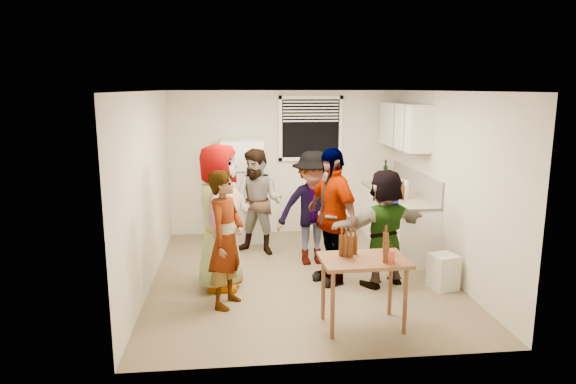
{
  "coord_description": "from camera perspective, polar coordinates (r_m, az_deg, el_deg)",
  "views": [
    {
      "loc": [
        -0.88,
        -6.62,
        2.54
      ],
      "look_at": [
        -0.16,
        0.18,
        1.15
      ],
      "focal_mm": 32.0,
      "sensor_mm": 36.0,
      "label": 1
    }
  ],
  "objects": [
    {
      "name": "guest_grey",
      "position": [
        6.86,
        -7.42,
        -10.36
      ],
      "size": [
        2.02,
        1.28,
        0.59
      ],
      "primitive_type": "imported",
      "rotation": [
        0.0,
        0.0,
        1.36
      ],
      "color": "gray",
      "rests_on": "ground"
    },
    {
      "name": "countertop",
      "position": [
        8.35,
        12.08,
        -0.23
      ],
      "size": [
        0.64,
        2.22,
        0.04
      ],
      "primitive_type": "cube",
      "color": "#BBB095",
      "rests_on": "counter_lower"
    },
    {
      "name": "guest_back_right",
      "position": [
        7.67,
        2.72,
        -7.85
      ],
      "size": [
        1.25,
        1.77,
        0.62
      ],
      "primitive_type": "imported",
      "rotation": [
        0.0,
        0.0,
        0.11
      ],
      "color": "#46464C",
      "rests_on": "ground"
    },
    {
      "name": "wine_bottle",
      "position": [
        9.17,
        10.72,
        0.99
      ],
      "size": [
        0.08,
        0.08,
        0.3
      ],
      "primitive_type": "cylinder",
      "color": "black",
      "rests_on": "countertop"
    },
    {
      "name": "paper_towel",
      "position": [
        7.99,
        12.79,
        -0.64
      ],
      "size": [
        0.13,
        0.13,
        0.27
      ],
      "primitive_type": "cylinder",
      "color": "white",
      "rests_on": "countertop"
    },
    {
      "name": "window",
      "position": [
        8.96,
        2.53,
        7.06
      ],
      "size": [
        1.12,
        0.1,
        1.06
      ],
      "primitive_type": null,
      "color": "white",
      "rests_on": "room"
    },
    {
      "name": "trash_bin",
      "position": [
        6.94,
        16.89,
        -8.29
      ],
      "size": [
        0.38,
        0.38,
        0.45
      ],
      "primitive_type": "cube",
      "rotation": [
        0.0,
        0.0,
        0.27
      ],
      "color": "silver",
      "rests_on": "ground"
    },
    {
      "name": "guest_orange",
      "position": [
        6.99,
        10.42,
        -10.03
      ],
      "size": [
        1.89,
        1.95,
        0.45
      ],
      "primitive_type": "imported",
      "rotation": [
        0.0,
        0.0,
        3.51
      ],
      "color": "#ED834F",
      "rests_on": "ground"
    },
    {
      "name": "blue_cup",
      "position": [
        7.61,
        11.86,
        -1.2
      ],
      "size": [
        0.09,
        0.09,
        0.12
      ],
      "primitive_type": "cylinder",
      "color": "#0E15BB",
      "rests_on": "countertop"
    },
    {
      "name": "guest_stripe",
      "position": [
        6.31,
        -6.71,
        -12.32
      ],
      "size": [
        1.72,
        1.22,
        0.39
      ],
      "primitive_type": "imported",
      "rotation": [
        0.0,
        0.0,
        1.14
      ],
      "color": "#141933",
      "rests_on": "ground"
    },
    {
      "name": "guest_black",
      "position": [
        7.0,
        4.74,
        -9.83
      ],
      "size": [
        2.06,
        1.66,
        0.44
      ],
      "primitive_type": "imported",
      "rotation": [
        0.0,
        0.0,
        -1.18
      ],
      "color": "black",
      "rests_on": "ground"
    },
    {
      "name": "upper_cabinets",
      "position": [
        8.44,
        12.81,
        7.2
      ],
      "size": [
        0.34,
        1.6,
        0.7
      ],
      "primitive_type": "cube",
      "color": "white",
      "rests_on": "room"
    },
    {
      "name": "guest_back_left",
      "position": [
        8.1,
        -3.26,
        -6.8
      ],
      "size": [
        1.42,
        1.82,
        0.62
      ],
      "primitive_type": "imported",
      "rotation": [
        0.0,
        0.0,
        -0.44
      ],
      "color": "brown",
      "rests_on": "ground"
    },
    {
      "name": "picture_frame",
      "position": [
        8.76,
        12.72,
        0.91
      ],
      "size": [
        0.02,
        0.18,
        0.15
      ],
      "primitive_type": "cube",
      "color": "#DDCE46",
      "rests_on": "countertop"
    },
    {
      "name": "counter_lower",
      "position": [
        8.45,
        11.95,
        -3.22
      ],
      "size": [
        0.6,
        2.2,
        0.86
      ],
      "primitive_type": "cube",
      "color": "white",
      "rests_on": "ground"
    },
    {
      "name": "beer_bottle_table",
      "position": [
        5.64,
        7.42,
        -6.87
      ],
      "size": [
        0.05,
        0.05,
        0.21
      ],
      "primitive_type": "cylinder",
      "color": "#47230C",
      "rests_on": "serving_table"
    },
    {
      "name": "room",
      "position": [
        7.14,
        1.45,
        -9.34
      ],
      "size": [
        4.0,
        4.5,
        2.5
      ],
      "primitive_type": null,
      "color": "beige",
      "rests_on": "ground"
    },
    {
      "name": "backsplash",
      "position": [
        8.41,
        13.98,
        1.15
      ],
      "size": [
        0.03,
        2.2,
        0.36
      ],
      "primitive_type": "cube",
      "color": "beige",
      "rests_on": "countertop"
    },
    {
      "name": "red_cup",
      "position": [
        5.45,
        11.25,
        -7.66
      ],
      "size": [
        0.1,
        0.1,
        0.13
      ],
      "primitive_type": "cylinder",
      "color": "#BB3E24",
      "rests_on": "serving_table"
    },
    {
      "name": "kettle",
      "position": [
        8.24,
        11.97,
        -0.24
      ],
      "size": [
        0.25,
        0.23,
        0.18
      ],
      "primitive_type": null,
      "rotation": [
        0.0,
        0.0,
        -0.25
      ],
      "color": "silver",
      "rests_on": "countertop"
    },
    {
      "name": "serving_table",
      "position": [
        5.82,
        8.21,
        -14.52
      ],
      "size": [
        0.93,
        0.64,
        0.77
      ],
      "primitive_type": null,
      "rotation": [
        0.0,
        0.0,
        0.03
      ],
      "color": "brown",
      "rests_on": "ground"
    },
    {
      "name": "refrigerator",
      "position": [
        8.67,
        -5.07,
        0.2
      ],
      "size": [
        0.7,
        0.7,
        1.7
      ],
      "primitive_type": "cube",
      "color": "white",
      "rests_on": "ground"
    },
    {
      "name": "beer_bottle_counter",
      "position": [
        7.82,
        12.59,
        -0.89
      ],
      "size": [
        0.06,
        0.06,
        0.22
      ],
      "primitive_type": "cylinder",
      "color": "#47230C",
      "rests_on": "countertop"
    }
  ]
}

